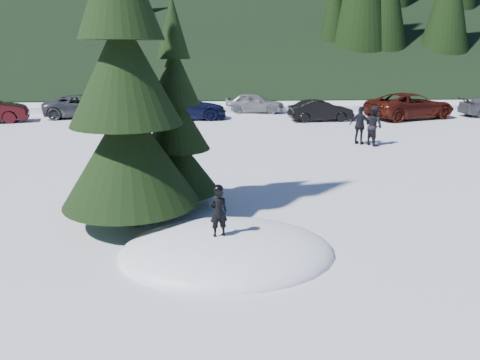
{
  "coord_description": "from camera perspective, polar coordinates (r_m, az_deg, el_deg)",
  "views": [
    {
      "loc": [
        -0.26,
        -8.94,
        4.08
      ],
      "look_at": [
        0.37,
        1.68,
        1.1
      ],
      "focal_mm": 35.0,
      "sensor_mm": 36.0,
      "label": 1
    }
  ],
  "objects": [
    {
      "name": "ground",
      "position": [
        9.83,
        -1.6,
        -8.88
      ],
      "size": [
        200.0,
        200.0,
        0.0
      ],
      "primitive_type": "plane",
      "color": "white",
      "rests_on": "ground"
    },
    {
      "name": "snow_mound",
      "position": [
        9.83,
        -1.6,
        -8.88
      ],
      "size": [
        4.48,
        3.52,
        0.96
      ],
      "primitive_type": "ellipsoid",
      "color": "white",
      "rests_on": "ground"
    },
    {
      "name": "spruce_tall",
      "position": [
        10.94,
        -13.88,
        11.21
      ],
      "size": [
        3.2,
        3.2,
        8.6
      ],
      "color": "black",
      "rests_on": "ground"
    },
    {
      "name": "spruce_short",
      "position": [
        12.34,
        -7.78,
        6.27
      ],
      "size": [
        2.2,
        2.2,
        5.37
      ],
      "color": "black",
      "rests_on": "ground"
    },
    {
      "name": "child_skier",
      "position": [
        9.27,
        -2.64,
        -3.95
      ],
      "size": [
        0.41,
        0.32,
        0.99
      ],
      "primitive_type": "imported",
      "rotation": [
        0.0,
        0.0,
        3.38
      ],
      "color": "black",
      "rests_on": "snow_mound"
    },
    {
      "name": "adult_0",
      "position": [
        21.38,
        15.96,
        6.39
      ],
      "size": [
        0.93,
        1.03,
        1.73
      ],
      "primitive_type": "imported",
      "rotation": [
        0.0,
        0.0,
        1.97
      ],
      "color": "black",
      "rests_on": "ground"
    },
    {
      "name": "adult_1",
      "position": [
        21.45,
        14.45,
        6.45
      ],
      "size": [
        1.02,
        0.92,
        1.67
      ],
      "primitive_type": "imported",
      "rotation": [
        0.0,
        0.0,
        2.48
      ],
      "color": "black",
      "rests_on": "ground"
    },
    {
      "name": "car_2",
      "position": [
        30.88,
        -18.31,
        8.56
      ],
      "size": [
        5.34,
        3.21,
        1.39
      ],
      "primitive_type": "imported",
      "rotation": [
        0.0,
        0.0,
        1.76
      ],
      "color": "#424349",
      "rests_on": "ground"
    },
    {
      "name": "car_3",
      "position": [
        28.7,
        -6.88,
        8.85
      ],
      "size": [
        5.12,
        2.1,
        1.48
      ],
      "primitive_type": "imported",
      "rotation": [
        0.0,
        0.0,
        1.57
      ],
      "color": "black",
      "rests_on": "ground"
    },
    {
      "name": "car_4",
      "position": [
        31.53,
        1.77,
        9.39
      ],
      "size": [
        4.11,
        2.39,
        1.31
      ],
      "primitive_type": "imported",
      "rotation": [
        0.0,
        0.0,
        1.34
      ],
      "color": "gray",
      "rests_on": "ground"
    },
    {
      "name": "car_5",
      "position": [
        28.16,
        9.8,
        8.34
      ],
      "size": [
        3.83,
        1.64,
        1.23
      ],
      "primitive_type": "imported",
      "rotation": [
        0.0,
        0.0,
        1.66
      ],
      "color": "black",
      "rests_on": "ground"
    },
    {
      "name": "car_6",
      "position": [
        30.58,
        20.03,
        8.5
      ],
      "size": [
        6.09,
        4.3,
        1.54
      ],
      "primitive_type": "imported",
      "rotation": [
        0.0,
        0.0,
        1.92
      ],
      "color": "#3F120B",
      "rests_on": "ground"
    }
  ]
}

